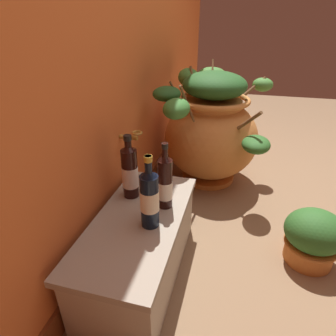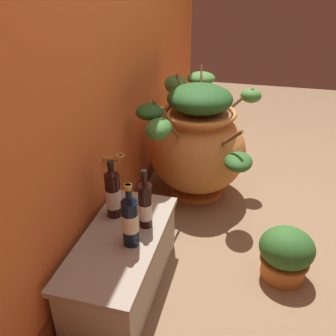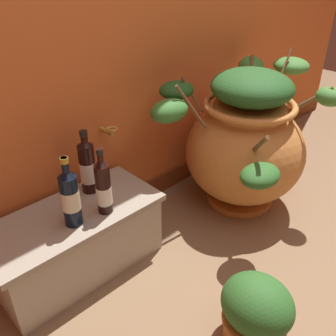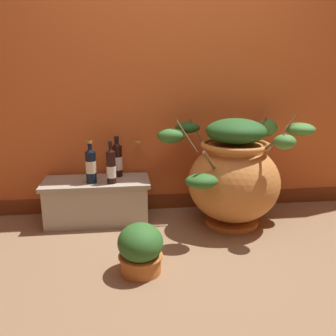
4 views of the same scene
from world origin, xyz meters
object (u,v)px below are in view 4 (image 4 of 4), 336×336
at_px(terracotta_urn, 234,174).
at_px(wine_bottle_right, 91,165).
at_px(wine_bottle_left, 111,166).
at_px(potted_shrub, 141,249).
at_px(wine_bottle_middle, 117,159).

relative_size(terracotta_urn, wine_bottle_right, 3.70).
bearing_deg(wine_bottle_left, wine_bottle_right, 170.56).
relative_size(terracotta_urn, wine_bottle_left, 3.78).
distance_m(wine_bottle_left, wine_bottle_right, 0.15).
distance_m(terracotta_urn, potted_shrub, 1.00).
distance_m(terracotta_urn, wine_bottle_middle, 0.93).
height_order(wine_bottle_left, wine_bottle_right, wine_bottle_right).
xyz_separation_m(wine_bottle_left, wine_bottle_right, (-0.15, 0.03, 0.01)).
height_order(wine_bottle_middle, wine_bottle_right, wine_bottle_right).
distance_m(terracotta_urn, wine_bottle_left, 0.93).
bearing_deg(wine_bottle_middle, wine_bottle_right, -139.83).
relative_size(wine_bottle_left, wine_bottle_right, 0.98).
bearing_deg(wine_bottle_right, potted_shrub, -66.44).
xyz_separation_m(wine_bottle_left, wine_bottle_middle, (0.04, 0.19, 0.01)).
bearing_deg(wine_bottle_right, terracotta_urn, -6.68).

